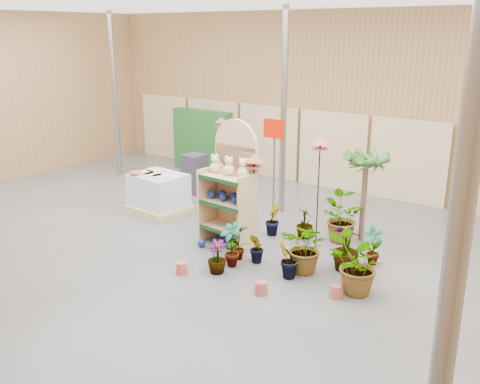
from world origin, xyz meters
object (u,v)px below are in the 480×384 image
(display_shelf, at_px, (233,187))
(potted_plant_2, at_px, (307,247))
(bird_table_front, at_px, (254,161))
(pallet_stack, at_px, (159,193))

(display_shelf, xyz_separation_m, potted_plant_2, (1.87, -0.39, -0.64))
(bird_table_front, xyz_separation_m, potted_plant_2, (1.37, -0.38, -1.23))
(display_shelf, distance_m, potted_plant_2, 2.02)
(display_shelf, relative_size, potted_plant_2, 2.64)
(bird_table_front, relative_size, potted_plant_2, 1.99)
(display_shelf, relative_size, bird_table_front, 1.32)
(bird_table_front, bearing_deg, potted_plant_2, -15.49)
(pallet_stack, height_order, bird_table_front, bird_table_front)
(pallet_stack, height_order, potted_plant_2, pallet_stack)
(display_shelf, distance_m, bird_table_front, 0.77)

